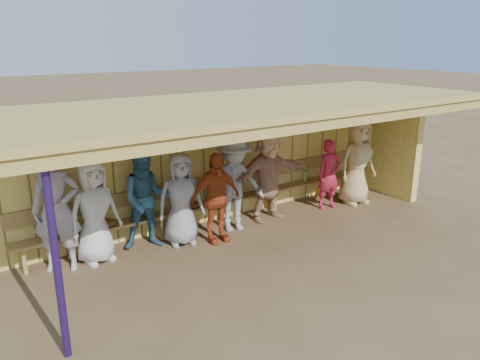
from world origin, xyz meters
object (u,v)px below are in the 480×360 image
at_px(player_e, 234,184).
at_px(player_g, 329,175).
at_px(player_c, 146,199).
at_px(player_f, 268,175).
at_px(player_d, 216,198).
at_px(player_h, 357,162).
at_px(bench, 218,196).
at_px(player_a, 57,210).
at_px(player_b, 94,212).
at_px(player_extra, 181,199).

xyz_separation_m(player_e, player_g, (2.32, -0.15, -0.16)).
bearing_deg(player_c, player_f, 15.13).
distance_m(player_d, player_g, 2.87).
bearing_deg(player_h, bench, 171.26).
height_order(player_c, player_e, player_e).
distance_m(player_a, bench, 3.12).
bearing_deg(player_b, player_e, -13.24).
relative_size(player_a, player_f, 1.07).
height_order(player_h, bench, player_h).
bearing_deg(player_a, player_g, 18.92).
relative_size(player_e, player_extra, 1.10).
bearing_deg(player_a, player_b, 17.22).
bearing_deg(player_d, player_h, 1.72).
bearing_deg(player_a, player_e, 18.83).
height_order(player_d, player_g, player_d).
bearing_deg(player_h, player_b, -178.90).
xyz_separation_m(player_e, player_h, (3.04, -0.25, 0.02)).
height_order(player_a, player_c, player_a).
height_order(player_extra, bench, player_extra).
bearing_deg(player_b, player_a, 164.81).
xyz_separation_m(player_a, player_g, (5.42, -0.35, -0.25)).
xyz_separation_m(player_c, player_e, (1.65, -0.19, 0.03)).
relative_size(player_b, player_f, 0.92).
height_order(player_f, bench, player_f).
height_order(player_d, player_h, player_h).
relative_size(player_e, player_f, 0.98).
xyz_separation_m(player_extra, bench, (1.07, 0.51, -0.30)).
relative_size(player_d, player_g, 1.10).
xyz_separation_m(player_d, player_e, (0.55, 0.25, 0.09)).
xyz_separation_m(player_b, player_g, (4.87, -0.30, -0.11)).
height_order(player_a, player_f, player_a).
bearing_deg(player_f, player_extra, 179.62).
bearing_deg(bench, player_g, -15.71).
distance_m(player_a, player_d, 2.60).
distance_m(player_e, player_h, 3.05).
distance_m(player_c, player_g, 3.98).
bearing_deg(player_extra, bench, 39.29).
distance_m(player_c, player_h, 4.71).
distance_m(player_b, player_d, 2.05).
height_order(player_e, bench, player_e).
height_order(player_e, player_f, player_f).
relative_size(player_b, player_g, 1.15).
relative_size(player_a, player_d, 1.22).
bearing_deg(player_c, player_h, 12.17).
xyz_separation_m(player_c, player_d, (1.10, -0.45, -0.06)).
relative_size(player_b, player_e, 0.94).
bearing_deg(player_extra, player_a, -172.32).
distance_m(player_c, player_extra, 0.59).
relative_size(player_c, player_extra, 1.06).
distance_m(player_h, player_extra, 4.15).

